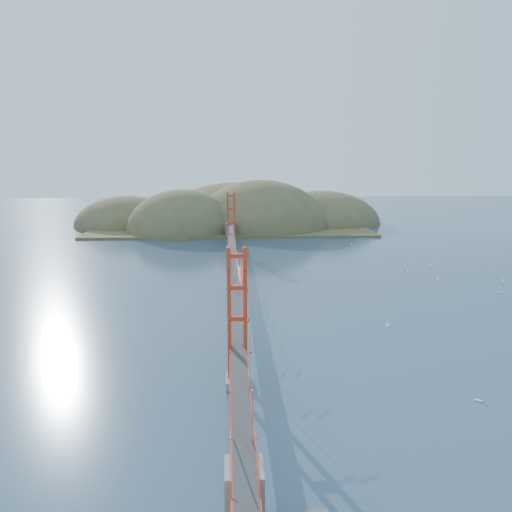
{
  "coord_description": "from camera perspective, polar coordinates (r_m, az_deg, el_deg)",
  "views": [
    {
      "loc": [
        -0.69,
        -68.7,
        18.83
      ],
      "look_at": [
        3.25,
        0.0,
        4.87
      ],
      "focal_mm": 35.0,
      "sensor_mm": 36.0,
      "label": 1
    }
  ],
  "objects": [
    {
      "name": "ground",
      "position": [
        71.24,
        -2.61,
        -3.87
      ],
      "size": [
        320.0,
        320.0,
        0.0
      ],
      "primitive_type": "plane",
      "color": "#2E455D",
      "rests_on": "ground"
    },
    {
      "name": "bridge",
      "position": [
        69.89,
        -2.67,
        1.72
      ],
      "size": [
        2.2,
        94.4,
        12.0
      ],
      "color": "gray",
      "rests_on": "ground"
    },
    {
      "name": "far_headlands",
      "position": [
        138.53,
        -2.05,
        3.65
      ],
      "size": [
        84.0,
        58.0,
        25.0
      ],
      "color": "brown",
      "rests_on": "ground"
    },
    {
      "name": "sailboat_5",
      "position": [
        81.47,
        20.07,
        -2.5
      ],
      "size": [
        0.59,
        0.63,
        0.71
      ],
      "color": "white",
      "rests_on": "ground"
    },
    {
      "name": "sailboat_4",
      "position": [
        85.67,
        16.99,
        -1.64
      ],
      "size": [
        0.63,
        0.63,
        0.66
      ],
      "color": "white",
      "rests_on": "ground"
    },
    {
      "name": "sailboat_17",
      "position": [
        102.45,
        25.44,
        -0.17
      ],
      "size": [
        0.56,
        0.55,
        0.63
      ],
      "color": "white",
      "rests_on": "ground"
    },
    {
      "name": "sailboat_6",
      "position": [
        43.98,
        24.08,
        -14.74
      ],
      "size": [
        0.61,
        0.61,
        0.66
      ],
      "color": "white",
      "rests_on": "ground"
    },
    {
      "name": "sailboat_2",
      "position": [
        77.3,
        25.98,
        -3.7
      ],
      "size": [
        0.69,
        0.69,
        0.74
      ],
      "color": "white",
      "rests_on": "ground"
    },
    {
      "name": "sailboat_0",
      "position": [
        58.38,
        14.83,
        -7.58
      ],
      "size": [
        0.59,
        0.65,
        0.74
      ],
      "color": "white",
      "rests_on": "ground"
    },
    {
      "name": "sailboat_9",
      "position": [
        84.97,
        26.47,
        -2.46
      ],
      "size": [
        0.54,
        0.58,
        0.65
      ],
      "color": "white",
      "rests_on": "ground"
    },
    {
      "name": "sailboat_12",
      "position": [
        108.44,
        10.86,
        1.33
      ],
      "size": [
        0.5,
        0.44,
        0.56
      ],
      "color": "white",
      "rests_on": "ground"
    },
    {
      "name": "sailboat_1",
      "position": [
        89.39,
        16.71,
        -1.1
      ],
      "size": [
        0.48,
        0.5,
        0.56
      ],
      "color": "white",
      "rests_on": "ground"
    },
    {
      "name": "sailboat_8",
      "position": [
        90.63,
        19.32,
        -1.08
      ],
      "size": [
        0.63,
        0.63,
        0.66
      ],
      "color": "white",
      "rests_on": "ground"
    },
    {
      "name": "sailboat_15",
      "position": [
        108.7,
        16.16,
        1.11
      ],
      "size": [
        0.47,
        0.57,
        0.66
      ],
      "color": "white",
      "rests_on": "ground"
    },
    {
      "name": "sailboat_3",
      "position": [
        83.88,
        5.93,
        -1.47
      ],
      "size": [
        0.56,
        0.53,
        0.62
      ],
      "color": "white",
      "rests_on": "ground"
    },
    {
      "name": "sailboat_7",
      "position": [
        91.12,
        13.19,
        -0.68
      ],
      "size": [
        0.49,
        0.4,
        0.58
      ],
      "color": "white",
      "rests_on": "ground"
    },
    {
      "name": "sailboat_16",
      "position": [
        74.18,
        15.76,
        -3.57
      ],
      "size": [
        0.54,
        0.54,
        0.59
      ],
      "color": "white",
      "rests_on": "ground"
    }
  ]
}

